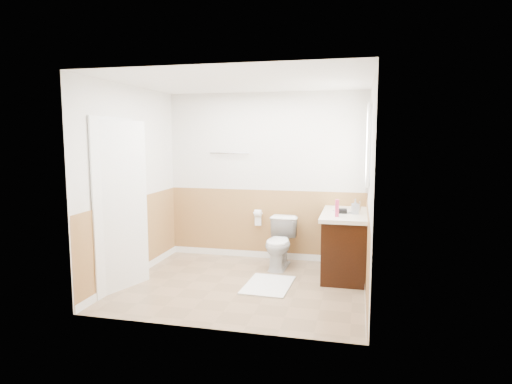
% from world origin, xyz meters
% --- Properties ---
extents(floor, '(3.00, 3.00, 0.00)m').
position_xyz_m(floor, '(0.00, 0.00, 0.00)').
color(floor, '#8C7051').
rests_on(floor, ground).
extents(ceiling, '(3.00, 3.00, 0.00)m').
position_xyz_m(ceiling, '(0.00, 0.00, 2.50)').
color(ceiling, white).
rests_on(ceiling, floor).
extents(wall_back, '(3.00, 0.00, 3.00)m').
position_xyz_m(wall_back, '(0.00, 1.30, 1.25)').
color(wall_back, silver).
rests_on(wall_back, floor).
extents(wall_front, '(3.00, 0.00, 3.00)m').
position_xyz_m(wall_front, '(0.00, -1.30, 1.25)').
color(wall_front, silver).
rests_on(wall_front, floor).
extents(wall_left, '(0.00, 3.00, 3.00)m').
position_xyz_m(wall_left, '(-1.50, 0.00, 1.25)').
color(wall_left, silver).
rests_on(wall_left, floor).
extents(wall_right, '(0.00, 3.00, 3.00)m').
position_xyz_m(wall_right, '(1.50, 0.00, 1.25)').
color(wall_right, silver).
rests_on(wall_right, floor).
extents(wainscot_back, '(3.00, 0.00, 3.00)m').
position_xyz_m(wainscot_back, '(0.00, 1.29, 0.50)').
color(wainscot_back, '#AD8445').
rests_on(wainscot_back, floor).
extents(wainscot_front, '(3.00, 0.00, 3.00)m').
position_xyz_m(wainscot_front, '(0.00, -1.29, 0.50)').
color(wainscot_front, '#AD8445').
rests_on(wainscot_front, floor).
extents(wainscot_left, '(0.00, 2.60, 2.60)m').
position_xyz_m(wainscot_left, '(-1.49, 0.00, 0.50)').
color(wainscot_left, '#AD8445').
rests_on(wainscot_left, floor).
extents(wainscot_right, '(0.00, 2.60, 2.60)m').
position_xyz_m(wainscot_right, '(1.49, 0.00, 0.50)').
color(wainscot_right, '#AD8445').
rests_on(wainscot_right, floor).
extents(toilet, '(0.42, 0.70, 0.70)m').
position_xyz_m(toilet, '(0.31, 0.85, 0.35)').
color(toilet, white).
rests_on(toilet, floor).
extents(bath_mat, '(0.58, 0.82, 0.02)m').
position_xyz_m(bath_mat, '(0.31, 0.04, 0.01)').
color(bath_mat, white).
rests_on(bath_mat, floor).
extents(vanity_cabinet, '(0.55, 1.10, 0.80)m').
position_xyz_m(vanity_cabinet, '(1.21, 0.71, 0.40)').
color(vanity_cabinet, black).
rests_on(vanity_cabinet, floor).
extents(vanity_knob_left, '(0.03, 0.03, 0.03)m').
position_xyz_m(vanity_knob_left, '(0.91, 0.61, 0.55)').
color(vanity_knob_left, silver).
rests_on(vanity_knob_left, vanity_cabinet).
extents(vanity_knob_right, '(0.03, 0.03, 0.03)m').
position_xyz_m(vanity_knob_right, '(0.91, 0.81, 0.55)').
color(vanity_knob_right, white).
rests_on(vanity_knob_right, vanity_cabinet).
extents(countertop, '(0.60, 1.15, 0.05)m').
position_xyz_m(countertop, '(1.20, 0.71, 0.83)').
color(countertop, white).
rests_on(countertop, vanity_cabinet).
extents(sink_basin, '(0.36, 0.36, 0.02)m').
position_xyz_m(sink_basin, '(1.21, 0.86, 0.86)').
color(sink_basin, silver).
rests_on(sink_basin, countertop).
extents(faucet, '(0.02, 0.02, 0.14)m').
position_xyz_m(faucet, '(1.39, 0.86, 0.92)').
color(faucet, silver).
rests_on(faucet, countertop).
extents(lotion_bottle, '(0.05, 0.05, 0.22)m').
position_xyz_m(lotion_bottle, '(1.11, 0.38, 0.96)').
color(lotion_bottle, '#C1325E').
rests_on(lotion_bottle, countertop).
extents(soap_dispenser, '(0.10, 0.10, 0.19)m').
position_xyz_m(soap_dispenser, '(1.33, 0.65, 0.95)').
color(soap_dispenser, '#8E94A0').
rests_on(soap_dispenser, countertop).
extents(hair_dryer_body, '(0.14, 0.07, 0.07)m').
position_xyz_m(hair_dryer_body, '(1.16, 0.63, 0.89)').
color(hair_dryer_body, black).
rests_on(hair_dryer_body, countertop).
extents(hair_dryer_handle, '(0.03, 0.03, 0.07)m').
position_xyz_m(hair_dryer_handle, '(1.13, 0.63, 0.86)').
color(hair_dryer_handle, black).
rests_on(hair_dryer_handle, countertop).
extents(mirror_panel, '(0.02, 0.35, 0.90)m').
position_xyz_m(mirror_panel, '(1.48, 1.10, 1.55)').
color(mirror_panel, silver).
rests_on(mirror_panel, wall_right).
extents(window_frame, '(0.04, 0.80, 1.00)m').
position_xyz_m(window_frame, '(1.47, 0.59, 1.75)').
color(window_frame, white).
rests_on(window_frame, wall_right).
extents(window_glass, '(0.01, 0.70, 0.90)m').
position_xyz_m(window_glass, '(1.49, 0.59, 1.75)').
color(window_glass, white).
rests_on(window_glass, wall_right).
extents(door, '(0.29, 0.78, 2.04)m').
position_xyz_m(door, '(-1.40, -0.45, 1.02)').
color(door, white).
rests_on(door, wall_left).
extents(door_frame, '(0.02, 0.92, 2.10)m').
position_xyz_m(door_frame, '(-1.48, -0.45, 1.03)').
color(door_frame, white).
rests_on(door_frame, wall_left).
extents(door_knob, '(0.06, 0.06, 0.06)m').
position_xyz_m(door_knob, '(-1.34, -0.12, 0.95)').
color(door_knob, silver).
rests_on(door_knob, door).
extents(towel_bar, '(0.62, 0.02, 0.02)m').
position_xyz_m(towel_bar, '(-0.55, 1.25, 1.60)').
color(towel_bar, silver).
rests_on(towel_bar, wall_back).
extents(tp_holder_bar, '(0.14, 0.02, 0.02)m').
position_xyz_m(tp_holder_bar, '(-0.10, 1.23, 0.70)').
color(tp_holder_bar, silver).
rests_on(tp_holder_bar, wall_back).
extents(tp_roll, '(0.10, 0.11, 0.11)m').
position_xyz_m(tp_roll, '(-0.10, 1.23, 0.70)').
color(tp_roll, white).
rests_on(tp_roll, tp_holder_bar).
extents(tp_sheet, '(0.10, 0.01, 0.16)m').
position_xyz_m(tp_sheet, '(-0.10, 1.23, 0.59)').
color(tp_sheet, white).
rests_on(tp_sheet, tp_roll).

